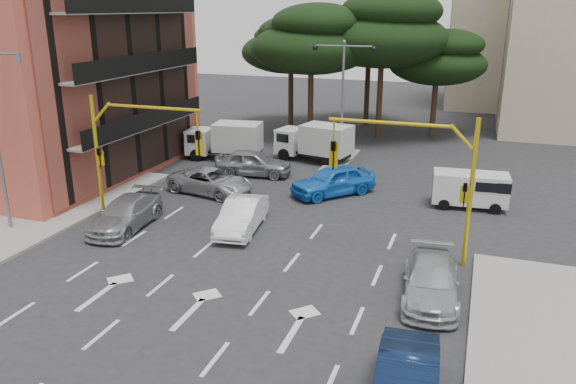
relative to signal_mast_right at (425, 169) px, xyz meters
The scene contains 21 objects.
ground 8.08m from the signal_mast_right, 163.69° to the right, with size 120.00×120.00×0.00m, color #28282B.
median_strip 16.03m from the signal_mast_right, 115.91° to the left, with size 1.40×6.00×0.15m, color gray.
apartment_orange 25.65m from the signal_mast_right, 166.36° to the left, with size 15.19×16.15×13.70m.
apartment_beige_far 42.69m from the signal_mast_right, 81.67° to the left, with size 16.20×12.15×16.70m.
pine_left_near 22.98m from the signal_mast_right, 118.29° to the left, with size 9.15×9.15×10.23m.
pine_center 23.13m from the signal_mast_right, 104.66° to the left, with size 9.98×9.98×11.16m.
pine_left_far 27.79m from the signal_mast_right, 119.84° to the left, with size 8.32×8.32×9.30m.
pine_right 24.14m from the signal_mast_right, 94.17° to the left, with size 7.49×7.49×8.37m.
pine_back 28.30m from the signal_mast_right, 106.03° to the left, with size 9.15×9.15×10.23m.
signal_mast_right is the anchor object (origin of this frame).
signal_mast_left 13.61m from the signal_mast_right, behind, with size 5.79×0.37×6.00m.
street_lamp_center 15.65m from the signal_mast_right, 115.91° to the left, with size 4.16×0.36×7.77m.
car_white_hatch 8.74m from the signal_mast_right, behind, with size 1.55×4.43×1.46m, color white.
car_blue_compact 9.39m from the signal_mast_right, 128.03° to the left, with size 1.94×4.82×1.64m, color blue.
car_silver_wagon 13.79m from the signal_mast_right, behind, with size 1.96×4.82×1.40m, color #979B9F.
car_silver_cross_a 13.36m from the signal_mast_right, 157.29° to the left, with size 2.28×4.94×1.37m, color #A6A8AE.
car_silver_cross_b 14.62m from the signal_mast_right, 140.84° to the left, with size 1.89×4.69×1.60m, color #919498.
car_silver_parked 4.56m from the signal_mast_right, 75.79° to the right, with size 1.91×4.70×1.36m, color #ABAFB4.
van_white 8.10m from the signal_mast_right, 77.01° to the left, with size 1.68×3.72×1.86m, color silver, non-canonical shape.
box_truck_a 18.95m from the signal_mast_right, 140.21° to the left, with size 2.15×5.11×2.51m, color silver, non-canonical shape.
box_truck_b 16.20m from the signal_mast_right, 122.33° to the left, with size 2.17×5.17×2.54m, color white, non-canonical shape.
Camera 1 is at (8.71, -19.67, 9.89)m, focal length 35.00 mm.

